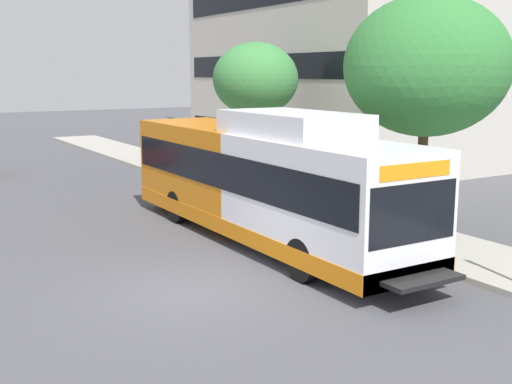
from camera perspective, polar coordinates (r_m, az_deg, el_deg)
ground_plane at (r=21.22m, az=-15.08°, el=-2.40°), size 120.00×120.00×0.00m
sidewalk_curb at (r=22.41m, az=3.85°, el=-1.20°), size 3.00×56.00×0.14m
transit_bus at (r=17.68m, az=0.63°, el=1.04°), size 2.58×12.25×3.65m
street_tree_near_stop at (r=18.52m, az=14.91°, el=10.73°), size 4.55×4.55×6.60m
street_tree_mid_block at (r=26.22m, az=-0.05°, el=9.97°), size 3.45×3.45×5.70m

